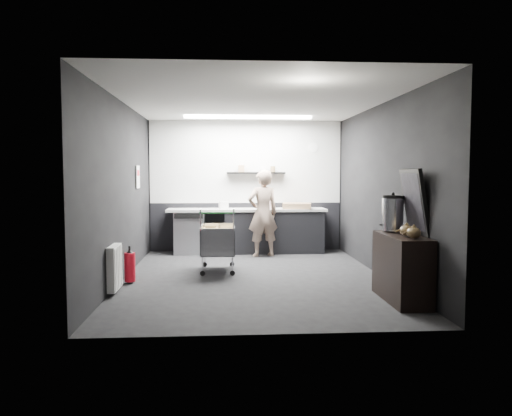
{
  "coord_description": "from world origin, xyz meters",
  "views": [
    {
      "loc": [
        -0.48,
        -7.63,
        1.62
      ],
      "look_at": [
        0.05,
        0.4,
        1.05
      ],
      "focal_mm": 35.0,
      "sensor_mm": 36.0,
      "label": 1
    }
  ],
  "objects": [
    {
      "name": "wall_front",
      "position": [
        0.0,
        -2.75,
        1.35
      ],
      "size": [
        5.5,
        0.0,
        5.5
      ],
      "primitive_type": "plane",
      "rotation": [
        -1.57,
        0.0,
        0.0
      ],
      "color": "black",
      "rests_on": "floor"
    },
    {
      "name": "floor",
      "position": [
        0.0,
        0.0,
        0.0
      ],
      "size": [
        5.5,
        5.5,
        0.0
      ],
      "primitive_type": "plane",
      "color": "black",
      "rests_on": "ground"
    },
    {
      "name": "sideboard",
      "position": [
        1.78,
        -1.51,
        0.54
      ],
      "size": [
        0.48,
        1.12,
        1.67
      ],
      "color": "black",
      "rests_on": "floor"
    },
    {
      "name": "wall_clock",
      "position": [
        1.4,
        2.72,
        2.15
      ],
      "size": [
        0.2,
        0.03,
        0.2
      ],
      "primitive_type": "cylinder",
      "rotation": [
        1.57,
        0.0,
        0.0
      ],
      "color": "white",
      "rests_on": "wall_back"
    },
    {
      "name": "shopping_cart",
      "position": [
        -0.57,
        0.56,
        0.49
      ],
      "size": [
        0.56,
        0.92,
        1.02
      ],
      "color": "silver",
      "rests_on": "floor"
    },
    {
      "name": "wall_right",
      "position": [
        2.0,
        0.0,
        1.35
      ],
      "size": [
        0.0,
        5.5,
        5.5
      ],
      "primitive_type": "plane",
      "rotation": [
        1.57,
        0.0,
        -1.57
      ],
      "color": "black",
      "rests_on": "floor"
    },
    {
      "name": "white_container",
      "position": [
        -0.47,
        2.37,
        0.98
      ],
      "size": [
        0.2,
        0.17,
        0.15
      ],
      "primitive_type": "cube",
      "rotation": [
        0.0,
        0.0,
        0.25
      ],
      "color": "white",
      "rests_on": "prep_counter"
    },
    {
      "name": "poster_red_band",
      "position": [
        -1.98,
        1.3,
        1.62
      ],
      "size": [
        0.02,
        0.22,
        0.1
      ],
      "primitive_type": "cube",
      "color": "red",
      "rests_on": "poster"
    },
    {
      "name": "kitchen_wall_panel",
      "position": [
        0.0,
        2.73,
        1.85
      ],
      "size": [
        3.95,
        0.02,
        1.7
      ],
      "primitive_type": "cube",
      "color": "silver",
      "rests_on": "wall_back"
    },
    {
      "name": "cardboard_box",
      "position": [
        1.02,
        2.37,
        0.96
      ],
      "size": [
        0.63,
        0.52,
        0.11
      ],
      "primitive_type": "cube",
      "rotation": [
        0.0,
        0.0,
        -0.17
      ],
      "color": "#977550",
      "rests_on": "prep_counter"
    },
    {
      "name": "wall_back",
      "position": [
        0.0,
        2.75,
        1.35
      ],
      "size": [
        5.5,
        0.0,
        5.5
      ],
      "primitive_type": "plane",
      "rotation": [
        1.57,
        0.0,
        0.0
      ],
      "color": "black",
      "rests_on": "floor"
    },
    {
      "name": "ceiling",
      "position": [
        0.0,
        0.0,
        2.7
      ],
      "size": [
        5.5,
        5.5,
        0.0
      ],
      "primitive_type": "plane",
      "rotation": [
        3.14,
        0.0,
        0.0
      ],
      "color": "silver",
      "rests_on": "wall_back"
    },
    {
      "name": "prep_counter",
      "position": [
        0.14,
        2.42,
        0.46
      ],
      "size": [
        3.2,
        0.61,
        0.9
      ],
      "color": "black",
      "rests_on": "floor"
    },
    {
      "name": "floating_shelf",
      "position": [
        0.2,
        2.62,
        1.62
      ],
      "size": [
        1.2,
        0.22,
        0.04
      ],
      "primitive_type": "cube",
      "color": "black",
      "rests_on": "wall_back"
    },
    {
      "name": "dado_panel",
      "position": [
        0.0,
        2.73,
        0.5
      ],
      "size": [
        3.95,
        0.02,
        1.0
      ],
      "primitive_type": "cube",
      "color": "black",
      "rests_on": "wall_back"
    },
    {
      "name": "pink_tub",
      "position": [
        0.4,
        2.42,
        1.0
      ],
      "size": [
        0.2,
        0.2,
        0.2
      ],
      "primitive_type": "cylinder",
      "color": "beige",
      "rests_on": "prep_counter"
    },
    {
      "name": "poster",
      "position": [
        -1.98,
        1.3,
        1.55
      ],
      "size": [
        0.02,
        0.3,
        0.4
      ],
      "primitive_type": "cube",
      "color": "white",
      "rests_on": "wall_left"
    },
    {
      "name": "radiator",
      "position": [
        -1.94,
        -0.9,
        0.35
      ],
      "size": [
        0.1,
        0.5,
        0.6
      ],
      "primitive_type": "cube",
      "color": "white",
      "rests_on": "wall_left"
    },
    {
      "name": "wall_left",
      "position": [
        -2.0,
        0.0,
        1.35
      ],
      "size": [
        0.0,
        5.5,
        5.5
      ],
      "primitive_type": "plane",
      "rotation": [
        1.57,
        0.0,
        1.57
      ],
      "color": "black",
      "rests_on": "floor"
    },
    {
      "name": "person",
      "position": [
        0.29,
        1.97,
        0.84
      ],
      "size": [
        0.7,
        0.56,
        1.68
      ],
      "primitive_type": "imported",
      "rotation": [
        0.0,
        0.0,
        3.42
      ],
      "color": "#C2AE99",
      "rests_on": "floor"
    },
    {
      "name": "fire_extinguisher",
      "position": [
        -1.85,
        -0.28,
        0.25
      ],
      "size": [
        0.16,
        0.16,
        0.52
      ],
      "color": "red",
      "rests_on": "floor"
    },
    {
      "name": "ceiling_strip",
      "position": [
        0.0,
        1.85,
        2.67
      ],
      "size": [
        2.4,
        0.2,
        0.04
      ],
      "primitive_type": "cube",
      "color": "white",
      "rests_on": "ceiling"
    }
  ]
}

